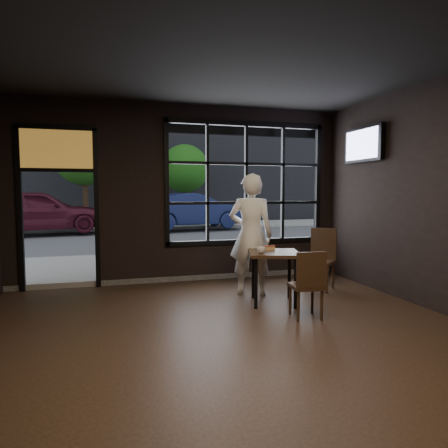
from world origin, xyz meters
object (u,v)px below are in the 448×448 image
object	(u,v)px
cafe_table	(273,277)
chair_near	(306,284)
man	(251,234)
navy_car	(193,211)

from	to	relation	value
cafe_table	chair_near	distance (m)	0.75
chair_near	man	distance (m)	1.45
man	navy_car	xyz separation A→B (m)	(1.18, 10.59, -0.12)
chair_near	navy_car	xyz separation A→B (m)	(0.89, 11.91, 0.39)
chair_near	man	world-z (taller)	man
cafe_table	navy_car	distance (m)	11.24
cafe_table	man	size ratio (longest dim) A/B	0.40
chair_near	navy_car	size ratio (longest dim) A/B	0.20
cafe_table	navy_car	size ratio (longest dim) A/B	0.17
chair_near	navy_car	distance (m)	11.95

